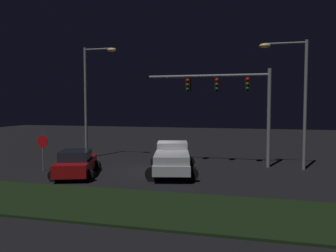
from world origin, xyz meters
name	(u,v)px	position (x,y,z in m)	size (l,w,h in m)	color
ground_plane	(159,170)	(0.00, 0.00, 0.00)	(80.00, 80.00, 0.00)	black
grass_median	(107,204)	(0.00, -7.82, 0.05)	(27.11, 4.64, 0.10)	black
pickup_truck	(172,157)	(1.09, -0.91, 1.00)	(3.67, 5.71, 1.80)	#B7B7BC
car_sedan	(76,163)	(-4.17, -2.89, 0.74)	(3.35, 4.75, 1.51)	maroon
traffic_signal_gantry	(231,93)	(4.30, 2.72, 4.90)	(8.32, 0.56, 6.50)	slate
street_lamp_left	(92,89)	(-6.31, 3.37, 5.32)	(2.66, 0.44, 8.48)	slate
street_lamp_right	(295,88)	(8.30, 2.36, 5.17)	(2.95, 0.44, 8.16)	slate
stop_sign	(43,146)	(-6.91, -2.10, 1.56)	(0.76, 0.08, 2.23)	slate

